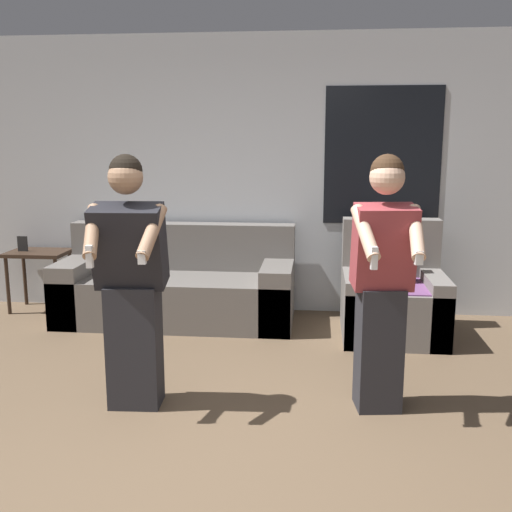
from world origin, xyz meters
The scene contains 7 objects.
ground_plane centered at (0.00, 0.00, 0.00)m, with size 14.00×14.00×0.00m, color brown.
wall_back centered at (0.02, 3.16, 1.35)m, with size 6.44×0.07×2.70m.
couch centered at (-0.70, 2.70, 0.31)m, with size 2.20×0.87×0.90m.
armchair centered at (1.29, 2.45, 0.33)m, with size 0.87×0.86×1.00m.
side_table centered at (-2.16, 2.89, 0.52)m, with size 0.58×0.43×0.76m.
person_left centered at (-0.54, 0.81, 0.82)m, with size 0.50×0.52×1.62m.
person_right centered at (1.02, 0.93, 0.84)m, with size 0.43×0.51×1.63m.
Camera 1 is at (0.61, -2.74, 1.72)m, focal length 42.00 mm.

